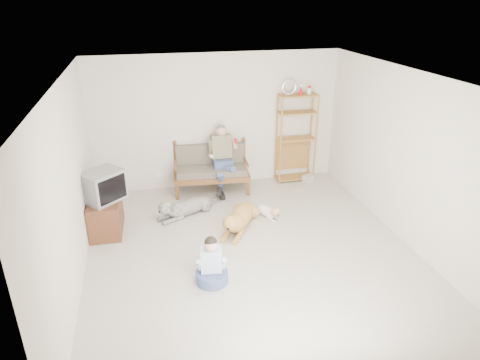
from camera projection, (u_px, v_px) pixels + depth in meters
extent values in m
plane|color=silver|center=(252.00, 252.00, 6.70)|extent=(5.50, 5.50, 0.00)
plane|color=white|center=(254.00, 78.00, 5.61)|extent=(5.50, 5.50, 0.00)
plane|color=beige|center=(218.00, 121.00, 8.60)|extent=(5.00, 0.00, 5.00)
plane|color=beige|center=(334.00, 292.00, 3.70)|extent=(5.00, 0.00, 5.00)
plane|color=beige|center=(69.00, 190.00, 5.63)|extent=(0.00, 5.50, 5.50)
plane|color=beige|center=(407.00, 158.00, 6.68)|extent=(0.00, 5.50, 5.50)
cube|color=brown|center=(212.00, 175.00, 8.62)|extent=(1.56, 0.83, 0.10)
cube|color=#685E4F|center=(211.00, 170.00, 8.57)|extent=(1.43, 0.72, 0.13)
cube|color=#685E4F|center=(209.00, 155.00, 8.69)|extent=(1.39, 0.25, 0.45)
cylinder|color=brown|center=(208.00, 145.00, 8.67)|extent=(1.40, 0.18, 0.05)
cylinder|color=brown|center=(179.00, 194.00, 8.29)|extent=(0.07, 0.07, 0.30)
cylinder|color=brown|center=(175.00, 167.00, 8.69)|extent=(0.07, 0.07, 0.95)
cylinder|color=brown|center=(249.00, 187.00, 8.58)|extent=(0.07, 0.07, 0.30)
cylinder|color=brown|center=(242.00, 161.00, 8.99)|extent=(0.07, 0.07, 0.95)
cube|color=#515F95|center=(222.00, 163.00, 8.58)|extent=(0.37, 0.35, 0.19)
cube|color=gray|center=(221.00, 146.00, 8.53)|extent=(0.39, 0.27, 0.49)
sphere|color=#D99F87|center=(221.00, 131.00, 8.37)|extent=(0.20, 0.20, 0.20)
sphere|color=#55504B|center=(221.00, 129.00, 8.37)|extent=(0.18, 0.18, 0.18)
cylinder|color=red|center=(236.00, 141.00, 8.33)|extent=(0.07, 0.07, 0.08)
cube|color=#AB6F35|center=(298.00, 95.00, 8.57)|extent=(0.79, 0.32, 0.03)
torus|color=silver|center=(289.00, 88.00, 8.46)|extent=(0.32, 0.05, 0.32)
cone|color=red|center=(301.00, 90.00, 8.54)|extent=(0.10, 0.10, 0.17)
cylinder|color=#AB6F35|center=(281.00, 142.00, 8.72)|extent=(0.04, 0.04, 1.86)
cylinder|color=#AB6F35|center=(276.00, 138.00, 8.99)|extent=(0.04, 0.04, 1.86)
cylinder|color=#AB6F35|center=(316.00, 139.00, 8.88)|extent=(0.04, 0.04, 1.86)
cylinder|color=#AB6F35|center=(310.00, 135.00, 9.15)|extent=(0.04, 0.04, 1.86)
cube|color=silver|center=(308.00, 178.00, 9.17)|extent=(0.27, 0.23, 0.14)
cube|color=brown|center=(106.00, 215.00, 7.19)|extent=(0.54, 0.92, 0.60)
cube|color=brown|center=(90.00, 223.00, 6.94)|extent=(0.04, 0.40, 0.50)
cube|color=brown|center=(92.00, 210.00, 7.33)|extent=(0.04, 0.40, 0.50)
cube|color=gray|center=(103.00, 186.00, 6.94)|extent=(0.78, 0.76, 0.51)
cube|color=black|center=(113.00, 189.00, 6.81)|extent=(0.40, 0.35, 0.40)
cube|color=white|center=(159.00, 175.00, 8.75)|extent=(0.12, 0.02, 0.08)
ellipsoid|color=#BB8941|center=(241.00, 216.00, 7.43)|extent=(0.83, 1.05, 0.32)
sphere|color=#BB8941|center=(236.00, 224.00, 7.16)|extent=(0.32, 0.32, 0.32)
sphere|color=#BB8941|center=(231.00, 223.00, 6.89)|extent=(0.25, 0.25, 0.25)
ellipsoid|color=#BB8941|center=(228.00, 228.00, 6.80)|extent=(0.19, 0.21, 0.10)
cylinder|color=#BB8941|center=(249.00, 208.00, 7.91)|extent=(0.13, 0.40, 0.05)
ellipsoid|color=#BB8941|center=(226.00, 222.00, 6.93)|extent=(0.09, 0.10, 0.12)
ellipsoid|color=#BB8941|center=(236.00, 224.00, 6.88)|extent=(0.09, 0.10, 0.12)
ellipsoid|color=beige|center=(190.00, 207.00, 7.82)|extent=(0.95, 0.68, 0.27)
sphere|color=beige|center=(177.00, 210.00, 7.65)|extent=(0.27, 0.27, 0.27)
sphere|color=beige|center=(165.00, 208.00, 7.47)|extent=(0.24, 0.24, 0.24)
ellipsoid|color=beige|center=(160.00, 211.00, 7.42)|extent=(0.20, 0.17, 0.09)
cylinder|color=beige|center=(210.00, 203.00, 8.12)|extent=(0.28, 0.29, 0.04)
ellipsoid|color=beige|center=(164.00, 206.00, 7.55)|extent=(0.09, 0.08, 0.12)
ellipsoid|color=beige|center=(169.00, 209.00, 7.43)|extent=(0.09, 0.08, 0.12)
ellipsoid|color=white|center=(266.00, 211.00, 7.76)|extent=(0.37, 0.50, 0.18)
sphere|color=white|center=(271.00, 213.00, 7.65)|extent=(0.18, 0.18, 0.18)
sphere|color=tan|center=(275.00, 212.00, 7.54)|extent=(0.16, 0.16, 0.16)
ellipsoid|color=tan|center=(278.00, 214.00, 7.49)|extent=(0.11, 0.14, 0.06)
cylinder|color=white|center=(258.00, 209.00, 7.95)|extent=(0.15, 0.15, 0.03)
cone|color=tan|center=(272.00, 210.00, 7.50)|extent=(0.05, 0.05, 0.06)
cone|color=tan|center=(277.00, 208.00, 7.56)|extent=(0.05, 0.05, 0.06)
torus|color=red|center=(275.00, 212.00, 7.56)|extent=(0.15, 0.15, 0.02)
cylinder|color=#515F95|center=(212.00, 277.00, 5.98)|extent=(0.46, 0.46, 0.17)
cube|color=#CEE4F7|center=(211.00, 260.00, 5.89)|extent=(0.31, 0.22, 0.35)
sphere|color=#D99F87|center=(211.00, 245.00, 5.77)|extent=(0.19, 0.19, 0.19)
sphere|color=black|center=(211.00, 243.00, 5.77)|extent=(0.18, 0.18, 0.18)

